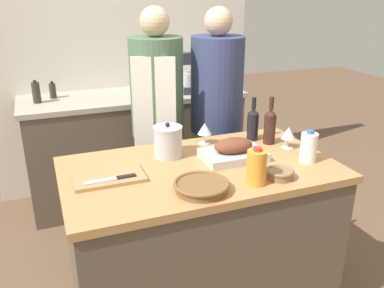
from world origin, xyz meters
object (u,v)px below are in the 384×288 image
Objects in this scene: wicker_basket at (201,186)px; cutting_board at (109,177)px; milk_jug at (309,147)px; wine_bottle_green at (270,125)px; stand_mixer at (191,76)px; wine_glass_left at (288,133)px; condiment_bottle_extra at (36,93)px; stock_pot at (168,141)px; condiment_bottle_tall at (222,79)px; roasting_pan at (233,151)px; condiment_bottle_short at (53,91)px; knife_chef at (112,179)px; person_cook_aproned at (158,118)px; mixing_bowl at (280,173)px; wine_glass_right at (205,129)px; juice_jug at (256,167)px; wine_bottle_dark at (253,123)px; person_cook_guest at (216,115)px.

wicker_basket is 0.76× the size of cutting_board.
wine_bottle_green reaches higher than milk_jug.
stand_mixer reaches higher than wine_bottle_green.
condiment_bottle_extra reaches higher than wine_glass_left.
condiment_bottle_tall reaches higher than stock_pot.
wine_glass_left is at bearing 5.29° from roasting_pan.
condiment_bottle_short is (-0.83, 1.55, 0.05)m from roasting_pan.
person_cook_aproned reaches higher than knife_chef.
condiment_bottle_extra is at bearing 128.95° from milk_jug.
mixing_bowl is at bearing -52.22° from person_cook_aproned.
stand_mixer is at bearing 72.97° from wine_glass_right.
roasting_pan is 0.31m from mixing_bowl.
condiment_bottle_tall reaches higher than knife_chef.
wine_bottle_green is (0.34, 0.44, 0.03)m from juice_jug.
stand_mixer is 2.47× the size of condiment_bottle_short.
mixing_bowl is at bearing -1.66° from wicker_basket.
milk_jug is (0.36, -0.17, 0.03)m from roasting_pan.
wicker_basket is 1.48× the size of milk_jug.
condiment_bottle_extra reaches higher than mixing_bowl.
wine_bottle_dark is at bearing -29.94° from person_cook_aproned.
mixing_bowl is (0.77, -0.29, 0.02)m from cutting_board.
knife_chef is at bearing -131.63° from condiment_bottle_tall.
mixing_bowl is (0.40, -0.01, -0.00)m from wicker_basket.
knife_chef is (-0.35, -0.22, -0.06)m from stock_pot.
wine_glass_right is 1.48m from condiment_bottle_extra.
stock_pot is at bearing 120.91° from juice_jug.
condiment_bottle_short is (-0.53, 1.83, 0.07)m from wicker_basket.
roasting_pan reaches higher than cutting_board.
milk_jug is at bearing -55.54° from condiment_bottle_short.
wine_bottle_green reaches higher than roasting_pan.
stock_pot is 1.05× the size of juice_jug.
knife_chef is (-1.03, -0.09, -0.07)m from wine_glass_left.
wine_glass_right is at bearing 91.95° from juice_jug.
knife_chef is (0.01, -0.05, 0.01)m from cutting_board.
cutting_board is at bearing -156.40° from wine_glass_right.
wine_bottle_dark is at bearing -8.11° from wine_glass_right.
person_cook_guest reaches higher than stand_mixer.
cutting_board is 2.66× the size of wine_glass_right.
cutting_board is at bearing -79.00° from condiment_bottle_extra.
person_cook_guest is at bearing -37.26° from condiment_bottle_short.
wine_bottle_dark reaches higher than wine_glass_right.
milk_jug is 0.82× the size of condiment_bottle_tall.
wine_bottle_dark is 0.95m from knife_chef.
wicker_basket is at bearing -154.74° from wine_glass_left.
wicker_basket is (-0.30, -0.28, -0.02)m from roasting_pan.
roasting_pan is 0.34m from wine_bottle_dark.
milk_jug is at bearing 19.11° from juice_jug.
wine_bottle_dark is at bearing -45.60° from condiment_bottle_extra.
condiment_bottle_tall is (0.85, 1.13, 0.05)m from stock_pot.
wine_bottle_green is (0.30, 0.14, 0.07)m from roasting_pan.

